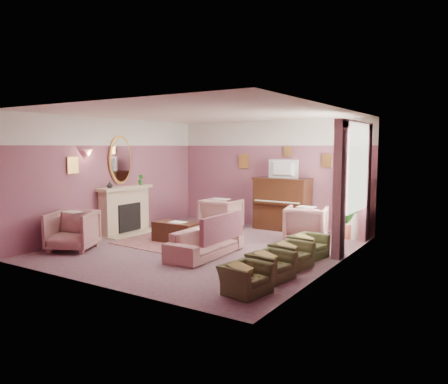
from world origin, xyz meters
The scene contains 48 objects.
floor centered at (0.00, 0.00, 0.00)m, with size 5.50×6.00×0.01m, color #755460.
ceiling centered at (0.00, 0.00, 2.80)m, with size 5.50×6.00×0.01m, color silver.
wall_back centered at (0.00, 3.00, 1.40)m, with size 5.50×0.02×2.80m, color #724966.
wall_front centered at (0.00, -3.00, 1.40)m, with size 5.50×0.02×2.80m, color #724966.
wall_left centered at (-2.75, 0.00, 1.40)m, with size 0.02×6.00×2.80m, color #724966.
wall_right centered at (2.75, 0.00, 1.40)m, with size 0.02×6.00×2.80m, color #724966.
picture_rail_band centered at (0.00, 2.99, 2.47)m, with size 5.50×0.01×0.65m, color silver.
stripe_panel centered at (2.73, 1.30, 1.07)m, with size 0.01×3.00×2.15m, color #B2BDA9.
fireplace_surround centered at (-2.59, 0.20, 0.55)m, with size 0.30×1.40×1.10m, color beige.
fireplace_inset centered at (-2.49, 0.20, 0.40)m, with size 0.18×0.72×0.68m, color black.
fire_ember centered at (-2.45, 0.20, 0.22)m, with size 0.06×0.54×0.10m, color #FB361B.
mantel_shelf centered at (-2.56, 0.20, 1.12)m, with size 0.40×1.55×0.07m, color beige.
hearth centered at (-2.39, 0.20, 0.01)m, with size 0.55×1.50×0.02m, color beige.
mirror_frame centered at (-2.70, 0.20, 1.80)m, with size 0.04×0.72×1.20m, color gold.
mirror_glass centered at (-2.67, 0.20, 1.80)m, with size 0.01×0.60×1.06m, color silver.
sconce_shade centered at (-2.62, -0.85, 1.98)m, with size 0.20×0.20×0.16m, color #E17C75.
piano centered at (0.50, 2.68, 0.65)m, with size 1.40×0.60×1.30m, color #351A0E.
piano_keyshelf centered at (0.50, 2.33, 0.72)m, with size 1.30×0.12×0.06m, color #351A0E.
piano_keys centered at (0.50, 2.33, 0.76)m, with size 1.20×0.08×0.02m, color #EBE6C6.
piano_top centered at (0.50, 2.68, 1.31)m, with size 1.45×0.65×0.04m, color #351A0E.
television centered at (0.50, 2.63, 1.60)m, with size 0.80×0.12×0.48m, color black.
print_back_left centered at (-0.80, 2.96, 1.72)m, with size 0.30×0.03×0.38m, color gold.
print_back_right centered at (1.55, 2.96, 1.78)m, with size 0.26×0.03×0.34m, color gold.
print_back_mid centered at (0.50, 2.96, 2.00)m, with size 0.22×0.03×0.26m, color gold.
print_left_wall centered at (-2.71, -1.20, 1.72)m, with size 0.03×0.28×0.36m, color gold.
window_blind centered at (2.70, 1.55, 1.70)m, with size 0.03×1.40×1.80m, color silver.
curtain_left centered at (2.62, 0.63, 1.30)m, with size 0.16×0.34×2.60m, color #844655.
curtain_right centered at (2.62, 2.47, 1.30)m, with size 0.16×0.34×2.60m, color #844655.
pelmet centered at (2.62, 1.55, 2.56)m, with size 0.16×2.20×0.16m, color #844655.
mantel_plant centered at (-2.55, 0.75, 1.29)m, with size 0.16×0.16×0.28m, color #297E23.
mantel_vase centered at (-2.55, -0.30, 1.23)m, with size 0.16×0.16×0.16m, color silver.
area_rug centered at (-0.76, -0.02, 0.01)m, with size 2.50×1.80×0.01m, color #8D5554.
coffee_table centered at (-0.88, 0.07, 0.23)m, with size 1.00×0.50×0.45m, color #3A1E12.
table_paper centered at (-0.83, 0.07, 0.46)m, with size 0.35×0.28×0.01m, color white.
sofa centered at (0.38, -0.60, 0.37)m, with size 0.61×1.82×0.74m, color tan.
sofa_throw centered at (0.78, -0.60, 0.60)m, with size 0.09×1.38×0.51m, color #844655.
floral_armchair_left centered at (-0.76, 1.75, 0.45)m, with size 0.87×0.87×0.90m, color tan.
floral_armchair_right centered at (1.60, 1.55, 0.45)m, with size 0.87×0.87×0.90m, color tan.
floral_armchair_front centered at (-2.18, -1.69, 0.45)m, with size 0.87×0.87×0.90m, color tan.
olive_chair_a centered at (2.13, -2.08, 0.29)m, with size 0.47×0.67×0.58m, color #4A4E2B.
olive_chair_b centered at (2.13, -1.26, 0.29)m, with size 0.47×0.67×0.58m, color #4A4E2B.
olive_chair_c centered at (2.13, -0.44, 0.29)m, with size 0.47×0.67×0.58m, color #4A4E2B.
olive_chair_d centered at (2.13, 0.38, 0.29)m, with size 0.47×0.67×0.58m, color #4A4E2B.
side_table centered at (2.30, 2.64, 0.35)m, with size 0.52×0.52×0.70m, color silver.
side_plant_big centered at (2.30, 2.64, 0.87)m, with size 0.30×0.30×0.34m, color #297E23.
side_plant_small centered at (2.42, 2.54, 0.84)m, with size 0.16×0.16×0.28m, color #297E23.
palm_pot centered at (2.24, 2.51, 0.17)m, with size 0.34×0.34×0.34m, color #AF543A.
palm_plant centered at (2.24, 2.51, 1.06)m, with size 0.76×0.76×1.44m, color #297E23.
Camera 1 is at (5.16, -7.46, 2.13)m, focal length 35.00 mm.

